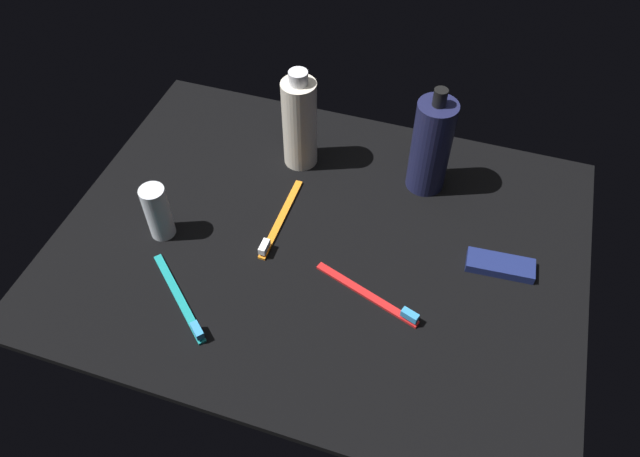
# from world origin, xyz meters

# --- Properties ---
(ground_plane) EXTENTS (0.84, 0.64, 0.01)m
(ground_plane) POSITION_xyz_m (0.00, 0.00, -0.01)
(ground_plane) COLOR black
(lotion_bottle) EXTENTS (0.07, 0.07, 0.20)m
(lotion_bottle) POSITION_xyz_m (-0.13, -0.18, 0.09)
(lotion_bottle) COLOR #1C1E42
(lotion_bottle) RESTS_ON ground_plane
(bodywash_bottle) EXTENTS (0.06, 0.06, 0.19)m
(bodywash_bottle) POSITION_xyz_m (0.09, -0.17, 0.09)
(bodywash_bottle) COLOR silver
(bodywash_bottle) RESTS_ON ground_plane
(deodorant_stick) EXTENTS (0.04, 0.04, 0.10)m
(deodorant_stick) POSITION_xyz_m (0.25, 0.06, 0.05)
(deodorant_stick) COLOR silver
(deodorant_stick) RESTS_ON ground_plane
(toothbrush_teal) EXTENTS (0.14, 0.13, 0.02)m
(toothbrush_teal) POSITION_xyz_m (0.16, 0.18, 0.01)
(toothbrush_teal) COLOR teal
(toothbrush_teal) RESTS_ON ground_plane
(toothbrush_red) EXTENTS (0.17, 0.07, 0.02)m
(toothbrush_red) POSITION_xyz_m (-0.11, 0.08, 0.01)
(toothbrush_red) COLOR red
(toothbrush_red) RESTS_ON ground_plane
(toothbrush_orange) EXTENTS (0.01, 0.18, 0.02)m
(toothbrush_orange) POSITION_xyz_m (0.08, -0.01, 0.01)
(toothbrush_orange) COLOR orange
(toothbrush_orange) RESTS_ON ground_plane
(snack_bar_navy) EXTENTS (0.11, 0.05, 0.01)m
(snack_bar_navy) POSITION_xyz_m (-0.28, -0.03, 0.01)
(snack_bar_navy) COLOR navy
(snack_bar_navy) RESTS_ON ground_plane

